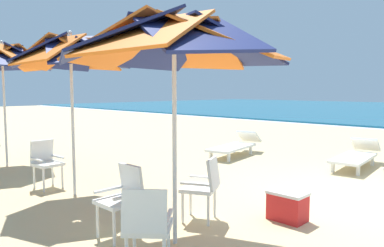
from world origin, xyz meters
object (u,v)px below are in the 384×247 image
object	(u,v)px
plastic_chair_3	(46,161)
sun_lounger_3	(235,145)
plastic_chair_0	(147,224)
cooler_box	(287,206)
beach_umbrella_0	(174,42)
plastic_chair_1	(204,185)
beach_umbrella_2	(2,58)
plastic_chair_2	(123,196)
beach_umbrella_1	(71,54)
sun_lounger_2	(356,155)

from	to	relation	value
plastic_chair_3	sun_lounger_3	xyz separation A→B (m)	(0.43, 5.00, -0.22)
plastic_chair_0	cooler_box	bearing A→B (deg)	84.74
beach_umbrella_0	plastic_chair_1	xyz separation A→B (m)	(-0.26, 0.78, -1.80)
beach_umbrella_2	cooler_box	world-z (taller)	beach_umbrella_2
plastic_chair_2	beach_umbrella_1	distance (m)	2.80
plastic_chair_3	sun_lounger_2	distance (m)	6.65
beach_umbrella_0	sun_lounger_2	xyz separation A→B (m)	(-0.10, 5.75, -2.02)
beach_umbrella_2	sun_lounger_2	world-z (taller)	beach_umbrella_2
beach_umbrella_2	plastic_chair_1	bearing A→B (deg)	5.91
plastic_chair_2	beach_umbrella_2	xyz separation A→B (m)	(-5.38, 0.48, 2.00)
plastic_chair_3	plastic_chair_0	bearing A→B (deg)	-10.12
plastic_chair_1	cooler_box	bearing A→B (deg)	45.16
plastic_chair_0	plastic_chair_1	bearing A→B (deg)	112.37
sun_lounger_3	beach_umbrella_0	bearing A→B (deg)	-58.98
beach_umbrella_2	sun_lounger_3	bearing A→B (deg)	58.32
plastic_chair_3	sun_lounger_2	xyz separation A→B (m)	(3.34, 5.74, -0.22)
beach_umbrella_1	sun_lounger_2	bearing A→B (deg)	65.41
plastic_chair_2	cooler_box	distance (m)	2.22
beach_umbrella_2	cooler_box	distance (m)	7.06
plastic_chair_2	beach_umbrella_2	bearing A→B (deg)	174.92
plastic_chair_3	cooler_box	size ratio (longest dim) A/B	1.73
sun_lounger_2	sun_lounger_3	xyz separation A→B (m)	(-2.91, -0.74, 0.00)
plastic_chair_0	sun_lounger_2	xyz separation A→B (m)	(-0.43, 6.42, -0.22)
beach_umbrella_0	plastic_chair_0	world-z (taller)	beach_umbrella_0
beach_umbrella_0	beach_umbrella_2	world-z (taller)	beach_umbrella_2
beach_umbrella_0	plastic_chair_1	world-z (taller)	beach_umbrella_0
beach_umbrella_2	sun_lounger_3	size ratio (longest dim) A/B	1.30
beach_umbrella_1	sun_lounger_2	world-z (taller)	beach_umbrella_1
plastic_chair_0	beach_umbrella_1	size ratio (longest dim) A/B	0.32
sun_lounger_3	cooler_box	size ratio (longest dim) A/B	4.45
plastic_chair_0	beach_umbrella_2	size ratio (longest dim) A/B	0.30
plastic_chair_2	cooler_box	size ratio (longest dim) A/B	1.73
beach_umbrella_0	cooler_box	distance (m)	2.68
beach_umbrella_1	plastic_chair_0	bearing A→B (deg)	-15.23
plastic_chair_2	plastic_chair_3	size ratio (longest dim) A/B	1.00
beach_umbrella_1	beach_umbrella_2	distance (m)	3.33
plastic_chair_0	cooler_box	distance (m)	2.28
plastic_chair_2	cooler_box	xyz separation A→B (m)	(1.15, 1.88, -0.30)
plastic_chair_0	plastic_chair_1	world-z (taller)	same
beach_umbrella_0	plastic_chair_2	xyz separation A→B (m)	(-0.61, -0.30, -1.80)
beach_umbrella_1	plastic_chair_3	distance (m)	2.02
beach_umbrella_1	plastic_chair_3	xyz separation A→B (m)	(-0.78, -0.14, -1.86)
beach_umbrella_2	sun_lounger_2	bearing A→B (deg)	43.39
plastic_chair_0	plastic_chair_2	size ratio (longest dim) A/B	1.00
plastic_chair_3	cooler_box	world-z (taller)	plastic_chair_3
beach_umbrella_0	beach_umbrella_2	bearing A→B (deg)	178.25
sun_lounger_3	beach_umbrella_2	bearing A→B (deg)	-121.68
plastic_chair_0	plastic_chair_1	size ratio (longest dim) A/B	1.00
sun_lounger_3	cooler_box	xyz separation A→B (m)	(3.55, -3.42, -0.08)
beach_umbrella_1	beach_umbrella_2	xyz separation A→B (m)	(-3.32, 0.04, 0.14)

